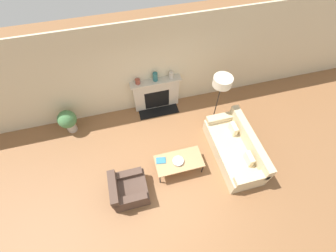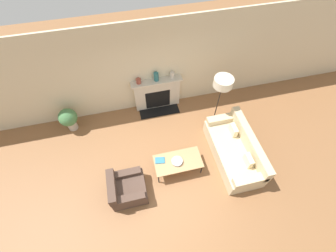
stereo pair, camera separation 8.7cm
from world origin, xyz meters
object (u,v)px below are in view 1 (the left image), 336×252
object	(u,v)px
fireplace	(156,94)
book	(161,160)
armchair_near	(128,190)
floor_lamp	(222,83)
couch	(235,149)
mantel_vase_left	(138,82)
bowl	(178,161)
potted_plant	(68,120)
mantel_vase_center_right	(171,75)
mantel_vase_center_left	(155,77)
coffee_table	(179,161)

from	to	relation	value
fireplace	book	bearing A→B (deg)	-100.02
fireplace	book	size ratio (longest dim) A/B	5.58
armchair_near	floor_lamp	world-z (taller)	floor_lamp
couch	mantel_vase_left	xyz separation A→B (m)	(-2.19, 2.32, 0.88)
fireplace	bowl	world-z (taller)	fireplace
couch	armchair_near	world-z (taller)	couch
fireplace	potted_plant	distance (m)	2.72
book	mantel_vase_center_right	distance (m)	2.50
bowl	mantel_vase_left	bearing A→B (deg)	102.97
mantel_vase_center_left	mantel_vase_center_right	bearing A→B (deg)	0.00
floor_lamp	book	bearing A→B (deg)	-148.27
bowl	fireplace	bearing A→B (deg)	90.70
fireplace	mantel_vase_center_right	distance (m)	0.82
couch	mantel_vase_center_right	size ratio (longest dim) A/B	10.91
coffee_table	potted_plant	xyz separation A→B (m)	(-2.76, 2.04, 0.07)
couch	mantel_vase_left	bearing A→B (deg)	-136.66
bowl	book	size ratio (longest dim) A/B	1.03
book	fireplace	bearing A→B (deg)	89.23
book	couch	bearing A→B (deg)	6.34
bowl	mantel_vase_left	xyz separation A→B (m)	(-0.54, 2.36, 0.72)
floor_lamp	mantel_vase_center_left	size ratio (longest dim) A/B	6.60
fireplace	armchair_near	bearing A→B (deg)	-116.49
book	mantel_vase_left	size ratio (longest dim) A/B	1.88
bowl	floor_lamp	size ratio (longest dim) A/B	0.16
bowl	mantel_vase_left	size ratio (longest dim) A/B	1.94
armchair_near	fireplace	bearing A→B (deg)	-26.49
armchair_near	potted_plant	xyz separation A→B (m)	(-1.36, 2.40, 0.20)
fireplace	armchair_near	distance (m)	3.01
mantel_vase_center_left	mantel_vase_center_right	distance (m)	0.47
fireplace	mantel_vase_center_left	world-z (taller)	mantel_vase_center_left
mantel_vase_left	floor_lamp	bearing A→B (deg)	-25.53
couch	potted_plant	xyz separation A→B (m)	(-4.38, 2.03, 0.16)
fireplace	mantel_vase_left	distance (m)	0.82
couch	mantel_vase_center_right	xyz separation A→B (m)	(-1.20, 2.32, 0.90)
couch	floor_lamp	size ratio (longest dim) A/B	1.22
fireplace	coffee_table	xyz separation A→B (m)	(0.06, -2.32, -0.15)
book	armchair_near	bearing A→B (deg)	-143.82
mantel_vase_center_left	potted_plant	size ratio (longest dim) A/B	0.33
fireplace	armchair_near	xyz separation A→B (m)	(-1.34, -2.68, -0.27)
couch	book	world-z (taller)	couch
mantel_vase_center_left	book	bearing A→B (deg)	-99.99
floor_lamp	mantel_vase_center_right	size ratio (longest dim) A/B	8.94
coffee_table	book	xyz separation A→B (m)	(-0.45, 0.12, 0.04)
couch	potted_plant	distance (m)	4.83
book	potted_plant	distance (m)	3.01
bowl	book	xyz separation A→B (m)	(-0.42, 0.14, -0.03)
mantel_vase_left	mantel_vase_center_left	xyz separation A→B (m)	(0.52, 0.00, 0.06)
fireplace	book	world-z (taller)	fireplace
book	bowl	bearing A→B (deg)	-9.35
couch	armchair_near	size ratio (longest dim) A/B	2.46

